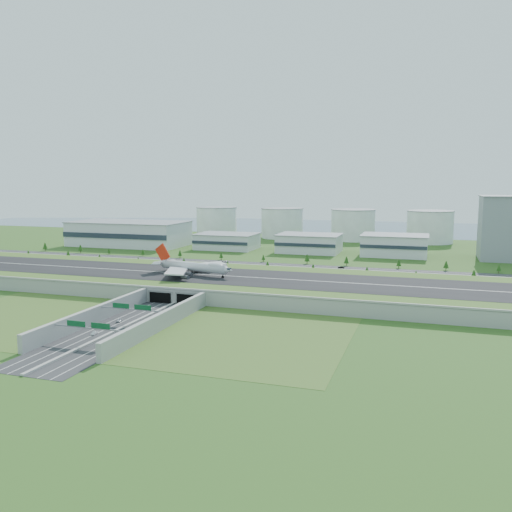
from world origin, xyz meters
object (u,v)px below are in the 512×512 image
(office_tower, at_px, (508,228))
(car_4, at_px, (141,260))
(boeing_747, at_px, (193,266))
(fuel_tank_a, at_px, (217,222))
(car_5, at_px, (341,267))
(car_0, at_px, (119,320))
(car_2, at_px, (171,314))
(car_6, at_px, (475,278))
(car_3, at_px, (102,348))
(car_1, at_px, (94,333))
(car_7, at_px, (225,262))

(office_tower, relative_size, car_4, 11.01)
(office_tower, xyz_separation_m, boeing_747, (-210.10, -196.97, -13.98))
(fuel_tank_a, bearing_deg, car_5, -47.62)
(car_0, xyz_separation_m, car_4, (-91.06, 180.26, 0.02))
(car_2, height_order, car_4, car_4)
(car_5, height_order, car_6, car_5)
(car_2, xyz_separation_m, car_5, (59.58, 176.52, 0.04))
(car_0, xyz_separation_m, car_3, (17.16, -40.57, 0.03))
(car_0, relative_size, car_4, 0.97)
(car_2, relative_size, car_4, 1.14)
(car_0, bearing_deg, car_1, -96.45)
(car_3, bearing_deg, car_6, -135.42)
(car_3, bearing_deg, car_2, -100.87)
(office_tower, height_order, car_6, office_tower)
(boeing_747, xyz_separation_m, car_0, (2.34, -92.21, -12.57))
(fuel_tank_a, relative_size, car_0, 10.28)
(office_tower, height_order, boeing_747, office_tower)
(fuel_tank_a, distance_m, car_2, 406.59)
(car_3, bearing_deg, car_5, -114.25)
(car_0, distance_m, car_5, 210.83)
(car_3, bearing_deg, boeing_747, -91.52)
(fuel_tank_a, height_order, car_2, fuel_tank_a)
(car_6, bearing_deg, car_0, 120.11)
(car_3, bearing_deg, car_4, -73.77)
(car_4, xyz_separation_m, car_6, (265.80, -0.25, -0.19))
(boeing_747, bearing_deg, car_2, -61.09)
(car_5, bearing_deg, office_tower, 123.27)
(boeing_747, relative_size, car_0, 12.70)
(car_7, bearing_deg, car_2, 33.00)
(car_0, xyz_separation_m, car_7, (-20.29, 195.29, 0.01))
(car_1, relative_size, car_6, 0.90)
(car_3, distance_m, car_4, 245.92)
(fuel_tank_a, distance_m, car_4, 225.52)
(office_tower, distance_m, boeing_747, 288.34)
(boeing_747, height_order, car_4, boeing_747)
(office_tower, relative_size, car_7, 9.55)
(office_tower, bearing_deg, car_4, -159.97)
(car_2, bearing_deg, fuel_tank_a, -55.46)
(office_tower, distance_m, fuel_tank_a, 340.18)
(car_0, bearing_deg, car_2, 37.31)
(boeing_747, height_order, car_6, boeing_747)
(fuel_tank_a, xyz_separation_m, car_6, (286.98, -224.17, -16.72))
(fuel_tank_a, xyz_separation_m, car_0, (112.24, -404.18, -16.55))
(office_tower, xyz_separation_m, car_4, (-298.82, -108.92, -26.53))
(car_3, bearing_deg, fuel_tank_a, -83.65)
(car_2, xyz_separation_m, car_4, (-109.25, 160.83, 0.06))
(car_4, height_order, car_5, car_4)
(car_4, bearing_deg, car_1, -176.32)
(car_1, xyz_separation_m, car_3, (15.93, -18.09, 0.15))
(fuel_tank_a, height_order, car_6, fuel_tank_a)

